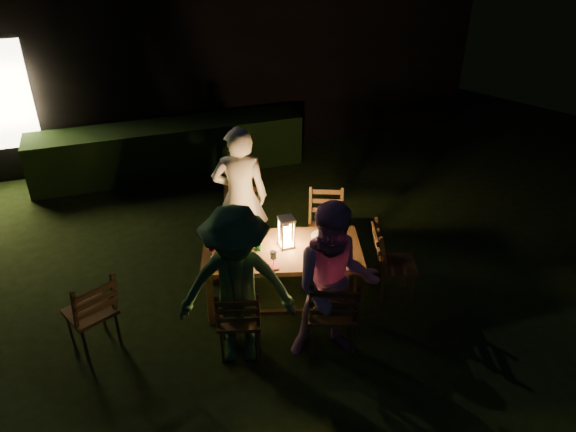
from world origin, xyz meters
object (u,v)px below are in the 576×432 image
object	(u,v)px
chair_end	(394,276)
bottle_bucket_b	(242,154)
person_opp_right	(335,285)
ice_bucket	(239,159)
person_house_side	(240,198)
chair_far_right	(325,240)
chair_far_left	(242,241)
lantern	(287,234)
person_opp_left	(237,288)
bottle_bucket_a	(236,157)
side_table	(240,172)
chair_near_left	(240,330)
dining_table	(282,254)
bottle_table	(258,239)
chair_near_right	(332,325)
chair_spare	(94,324)

from	to	relation	value
chair_end	bottle_bucket_b	world-z (taller)	bottle_bucket_b
person_opp_right	ice_bucket	distance (m)	2.99
chair_end	person_house_side	size ratio (longest dim) A/B	0.55
chair_far_right	ice_bucket	size ratio (longest dim) A/B	3.10
chair_far_left	lantern	world-z (taller)	lantern
chair_end	person_opp_left	size ratio (longest dim) A/B	0.57
bottle_bucket_a	ice_bucket	bearing A→B (deg)	38.66
ice_bucket	side_table	bearing A→B (deg)	0.00
person_opp_right	chair_near_left	bearing A→B (deg)	176.76
person_opp_right	person_opp_left	world-z (taller)	person_opp_right
chair_near_left	side_table	size ratio (longest dim) A/B	1.31
person_house_side	ice_bucket	xyz separation A→B (m)	(0.27, 1.17, -0.06)
chair_near_left	person_house_side	bearing A→B (deg)	90.01
chair_far_left	person_house_side	world-z (taller)	person_house_side
chair_far_left	person_opp_right	distance (m)	1.90
side_table	dining_table	bearing A→B (deg)	-91.20
chair_near_left	side_table	xyz separation A→B (m)	(0.68, 2.70, 0.34)
person_opp_left	dining_table	bearing A→B (deg)	61.24
person_opp_right	bottle_table	distance (m)	1.08
chair_near_right	person_opp_right	size ratio (longest dim) A/B	0.61
dining_table	bottle_bucket_a	bearing A→B (deg)	105.18
chair_near_left	person_house_side	distance (m)	1.70
chair_near_left	bottle_table	xyz separation A→B (m)	(0.39, 0.69, 0.56)
chair_far_left	dining_table	bearing A→B (deg)	125.65
chair_near_right	person_opp_left	xyz separation A→B (m)	(-0.88, 0.19, 0.53)
person_opp_left	bottle_bucket_a	size ratio (longest dim) A/B	5.24
chair_end	ice_bucket	xyz separation A→B (m)	(-1.14, 2.39, 0.52)
chair_near_left	chair_near_right	xyz separation A→B (m)	(0.87, -0.23, 0.03)
chair_near_left	chair_near_right	size ratio (longest dim) A/B	0.90
chair_far_right	ice_bucket	bearing A→B (deg)	-44.05
bottle_bucket_b	chair_near_left	bearing A→B (deg)	-104.86
chair_far_right	chair_end	world-z (taller)	chair_end
chair_far_left	lantern	xyz separation A→B (m)	(0.29, -0.82, 0.55)
dining_table	person_opp_left	world-z (taller)	person_opp_left
chair_far_right	person_house_side	distance (m)	1.17
ice_bucket	bottle_bucket_b	size ratio (longest dim) A/B	0.94
chair_near_right	chair_far_left	xyz separation A→B (m)	(-0.47, 1.72, -0.01)
dining_table	chair_near_left	world-z (taller)	chair_near_left
person_opp_left	bottle_table	distance (m)	0.84
chair_end	chair_spare	world-z (taller)	chair_end
chair_far_right	bottle_bucket_a	bearing A→B (deg)	-41.84
side_table	chair_end	bearing A→B (deg)	-64.43
chair_far_right	bottle_bucket_a	world-z (taller)	bottle_bucket_a
chair_far_right	bottle_bucket_a	xyz separation A→B (m)	(-0.74, 1.44, 0.58)
chair_far_right	side_table	world-z (taller)	chair_far_right
ice_bucket	chair_end	bearing A→B (deg)	-64.43
chair_near_right	bottle_table	bearing A→B (deg)	137.83
bottle_table	bottle_bucket_a	size ratio (longest dim) A/B	0.88
lantern	bottle_table	world-z (taller)	lantern
chair_near_left	lantern	bearing A→B (deg)	58.61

